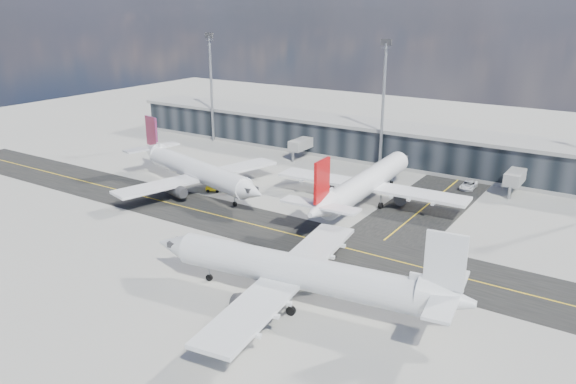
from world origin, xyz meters
The scene contains 9 objects.
ground centered at (0.00, 0.00, 0.00)m, with size 300.00×300.00×0.00m, color gray.
taxiway_lanes centered at (3.91, 10.74, 0.01)m, with size 180.00×63.00×0.03m.
terminal_concourse centered at (0.04, 54.93, 4.09)m, with size 152.00×19.80×8.80m.
floodlight_masts centered at (0.00, 48.00, 15.61)m, with size 102.50×0.70×28.90m.
airliner_af centered at (-24.83, 12.98, 4.15)m, with size 41.84×36.01×12.56m.
airliner_redtail centered at (8.05, 23.58, 4.31)m, with size 37.48×44.01×13.05m.
airliner_near centered at (17.01, -14.14, 4.21)m, with size 43.04×36.81×12.75m.
baggage_tug centered at (-20.78, 13.94, 0.89)m, with size 3.13×2.55×1.78m.
service_van centered at (21.58, 44.00, 0.80)m, with size 2.65×5.74×1.59m, color white.
Camera 1 is at (50.49, -67.79, 36.14)m, focal length 35.00 mm.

